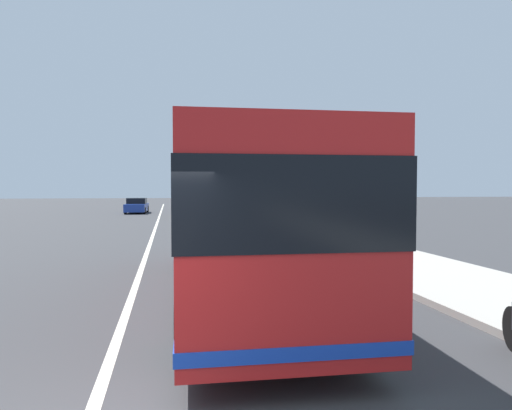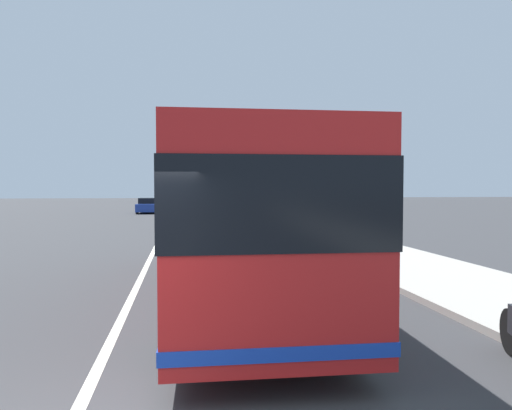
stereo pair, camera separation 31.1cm
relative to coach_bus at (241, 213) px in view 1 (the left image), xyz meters
name	(u,v)px [view 1 (the left image)]	position (x,y,z in m)	size (l,w,h in m)	color
sidewalk_curb	(378,257)	(4.17, -5.30, -1.73)	(110.00, 3.60, 0.14)	#B2ADA3
lane_divider_line	(142,266)	(4.17, 2.34, -1.79)	(110.00, 0.16, 0.01)	silver
coach_bus	(241,213)	(0.00, 0.00, 0.00)	(10.35, 3.03, 3.14)	red
car_oncoming	(137,206)	(34.35, 4.56, -1.12)	(4.75, 2.07, 1.44)	navy
car_side_street	(198,208)	(28.52, -0.86, -1.11)	(4.60, 2.03, 1.41)	gold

